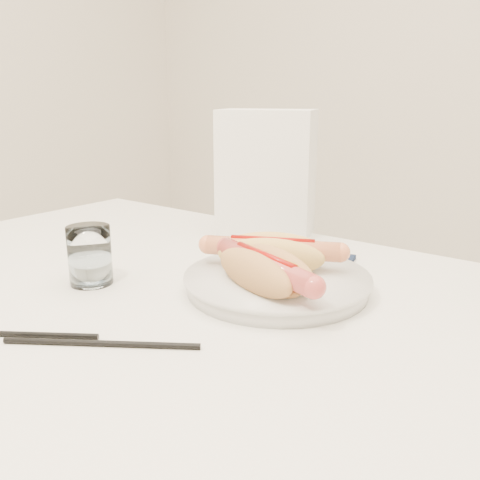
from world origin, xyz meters
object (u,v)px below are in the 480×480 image
Objects in this scene: hotdog_left at (272,254)px; hotdog_right at (265,271)px; water_glass at (90,255)px; plate at (277,284)px; napkin_box at (266,173)px; table at (176,332)px.

hotdog_left is 0.08m from hotdog_right.
hotdog_right is at bearing 20.37° from water_glass.
hotdog_left is 0.26m from water_glass.
plate is 2.93× the size of water_glass.
napkin_box is (-0.21, 0.30, 0.07)m from hotdog_right.
napkin_box is (0.04, 0.39, 0.08)m from water_glass.
water_glass reaches higher than hotdog_left.
hotdog_right is at bearing -75.68° from plate.
water_glass reaches higher than table.
hotdog_left is at bearing 53.22° from table.
hotdog_right is at bearing -76.45° from napkin_box.
napkin_box is at bearing 101.07° from hotdog_left.
water_glass is (-0.12, -0.05, 0.10)m from table.
water_glass is at bearing -149.11° from plate.
napkin_box is at bearing 127.64° from plate.
water_glass is at bearing -168.29° from hotdog_left.
plate is at bearing 124.11° from hotdog_right.
napkin_box is (-0.17, 0.23, 0.07)m from hotdog_left.
napkin_box is at bearing 104.07° from table.
hotdog_right is 0.80× the size of napkin_box.
plate is 0.05m from hotdog_left.
hotdog_right is 0.26m from water_glass.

